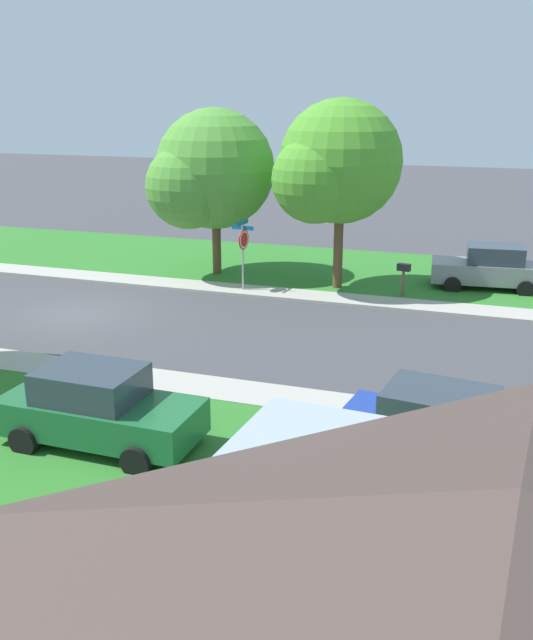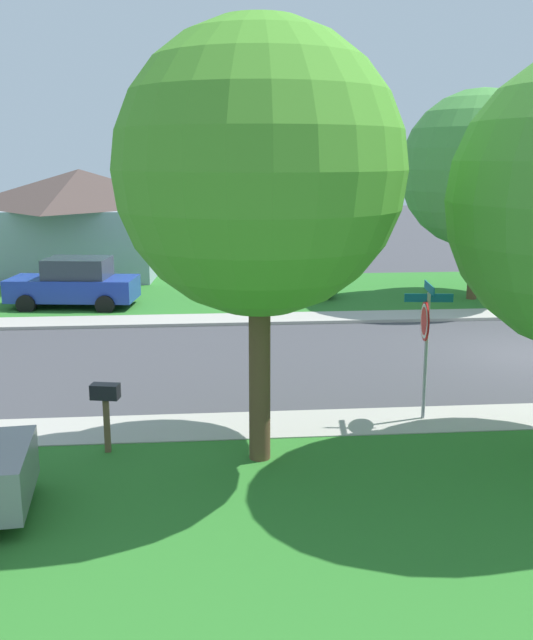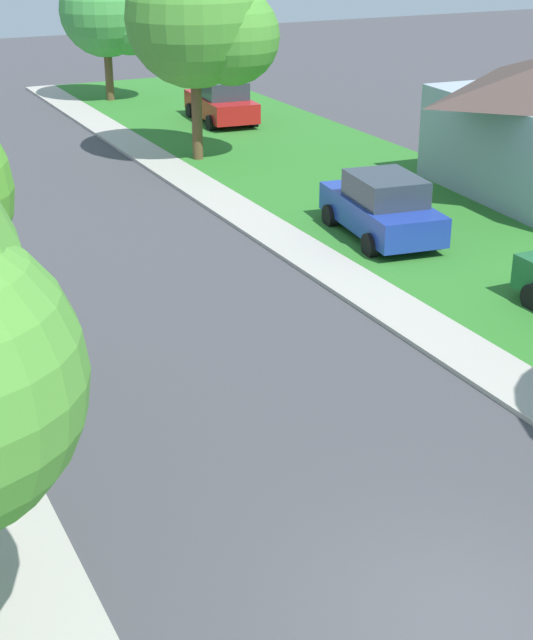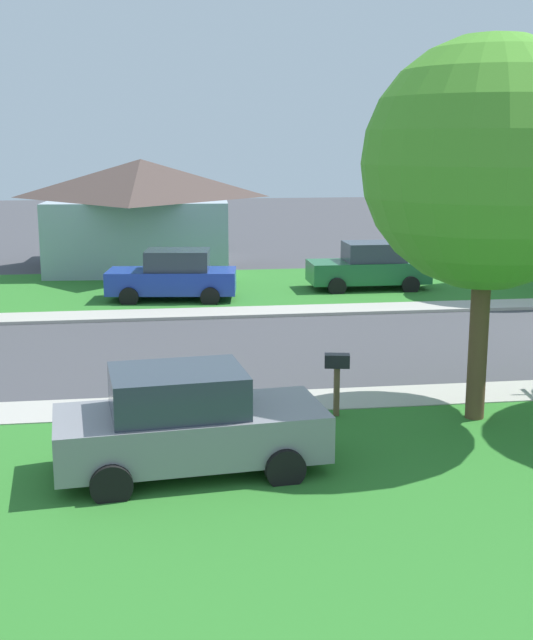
# 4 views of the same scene
# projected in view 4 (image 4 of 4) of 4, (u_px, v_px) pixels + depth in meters

# --- Properties ---
(sidewalk_east) EXTENTS (1.40, 56.00, 0.10)m
(sidewalk_east) POSITION_uv_depth(u_px,v_px,m) (210.00, 313.00, 26.08)
(sidewalk_east) COLOR #ADA89E
(sidewalk_east) RESTS_ON ground
(lawn_east) EXTENTS (8.00, 56.00, 0.08)m
(lawn_east) POSITION_uv_depth(u_px,v_px,m) (201.00, 288.00, 30.64)
(lawn_east) COLOR #2D7528
(lawn_east) RESTS_ON ground
(sidewalk_west) EXTENTS (1.40, 56.00, 0.10)m
(sidewalk_west) POSITION_uv_depth(u_px,v_px,m) (245.00, 404.00, 16.98)
(sidewalk_west) COLOR #ADA89E
(sidewalk_west) RESTS_ON ground
(lawn_west) EXTENTS (8.00, 56.00, 0.08)m
(lawn_west) POSITION_uv_depth(u_px,v_px,m) (281.00, 501.00, 12.43)
(lawn_west) COLOR #2D7528
(lawn_west) RESTS_ON ground
(car_grey_near_corner) EXTENTS (2.35, 4.45, 1.76)m
(car_grey_near_corner) POSITION_uv_depth(u_px,v_px,m) (187.00, 423.00, 13.37)
(car_grey_near_corner) COLOR gray
(car_grey_near_corner) RESTS_ON ground
(car_blue_behind_trees) EXTENTS (2.45, 4.50, 1.76)m
(car_blue_behind_trees) POSITION_uv_depth(u_px,v_px,m) (173.00, 276.00, 28.10)
(car_blue_behind_trees) COLOR #1E389E
(car_blue_behind_trees) RESTS_ON ground
(car_green_kerbside_mid) EXTENTS (2.08, 4.32, 1.76)m
(car_green_kerbside_mid) POSITION_uv_depth(u_px,v_px,m) (369.00, 267.00, 30.20)
(car_green_kerbside_mid) COLOR #1E6033
(car_green_kerbside_mid) RESTS_ON ground
(tree_across_left) EXTENTS (4.95, 4.60, 7.20)m
(tree_across_left) POSITION_uv_depth(u_px,v_px,m) (491.00, 172.00, 15.40)
(tree_across_left) COLOR brown
(tree_across_left) RESTS_ON ground
(house_right_setback) EXTENTS (9.52, 8.41, 4.60)m
(house_right_setback) POSITION_uv_depth(u_px,v_px,m) (142.00, 211.00, 35.83)
(house_right_setback) COLOR #93A3B2
(house_right_setback) RESTS_ON ground
(mailbox) EXTENTS (0.33, 0.52, 1.31)m
(mailbox) POSITION_uv_depth(u_px,v_px,m) (337.00, 369.00, 16.02)
(mailbox) COLOR brown
(mailbox) RESTS_ON ground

